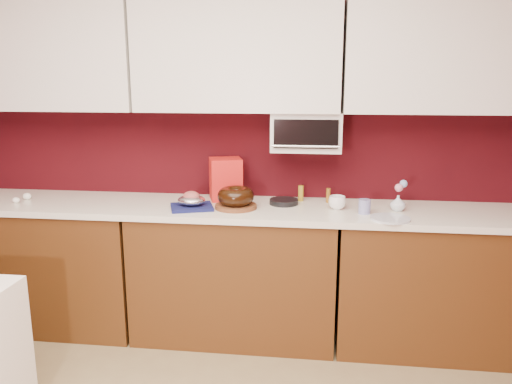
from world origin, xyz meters
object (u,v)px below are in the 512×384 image
at_px(pandoro_box, 226,179).
at_px(blue_jar, 365,207).
at_px(toaster_oven, 307,131).
at_px(coffee_mug, 337,201).
at_px(bundt_cake, 236,196).
at_px(flower_vase, 398,202).
at_px(foil_ham_nest, 192,200).

relative_size(pandoro_box, blue_jar, 3.21).
distance_m(toaster_oven, coffee_mug, 0.50).
bearing_deg(coffee_mug, pandoro_box, 166.31).
height_order(toaster_oven, coffee_mug, toaster_oven).
xyz_separation_m(toaster_oven, coffee_mug, (0.21, -0.17, -0.42)).
height_order(bundt_cake, blue_jar, bundt_cake).
bearing_deg(flower_vase, toaster_oven, 165.01).
relative_size(bundt_cake, coffee_mug, 2.26).
xyz_separation_m(toaster_oven, bundt_cake, (-0.43, -0.22, -0.39)).
bearing_deg(coffee_mug, foil_ham_nest, -173.83).
distance_m(bundt_cake, foil_ham_nest, 0.28).
bearing_deg(foil_ham_nest, blue_jar, 0.73).
bearing_deg(bundt_cake, foil_ham_nest, -171.35).
distance_m(toaster_oven, flower_vase, 0.74).
bearing_deg(toaster_oven, foil_ham_nest, -159.61).
distance_m(bundt_cake, pandoro_box, 0.27).
xyz_separation_m(bundt_cake, blue_jar, (0.81, -0.03, -0.04)).
relative_size(bundt_cake, blue_jar, 2.64).
distance_m(toaster_oven, blue_jar, 0.62).
relative_size(foil_ham_nest, blue_jar, 2.01).
xyz_separation_m(toaster_oven, foil_ham_nest, (-0.71, -0.27, -0.42)).
relative_size(toaster_oven, blue_jar, 5.08).
relative_size(foil_ham_nest, pandoro_box, 0.63).
xyz_separation_m(bundt_cake, coffee_mug, (0.64, 0.06, -0.03)).
height_order(toaster_oven, blue_jar, toaster_oven).
distance_m(coffee_mug, blue_jar, 0.18).
relative_size(blue_jar, flower_vase, 0.79).
bearing_deg(coffee_mug, flower_vase, 1.45).
xyz_separation_m(foil_ham_nest, flower_vase, (1.30, 0.11, 0.00)).
relative_size(pandoro_box, coffee_mug, 2.75).
relative_size(bundt_cake, flower_vase, 2.08).
height_order(pandoro_box, blue_jar, pandoro_box).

